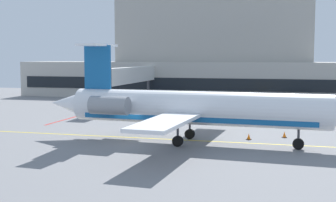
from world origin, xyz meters
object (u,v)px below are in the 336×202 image
object	(u,v)px
pushback_tractor	(241,110)
fuel_tank	(301,102)
regional_jet	(191,108)
baggage_tug	(94,103)

from	to	relation	value
pushback_tractor	fuel_tank	bearing A→B (deg)	49.32
regional_jet	pushback_tractor	size ratio (longest dim) A/B	8.09
regional_jet	fuel_tank	bearing A→B (deg)	69.84
baggage_tug	fuel_tank	distance (m)	28.68
fuel_tank	baggage_tug	bearing A→B (deg)	-169.59
regional_jet	fuel_tank	world-z (taller)	regional_jet
regional_jet	fuel_tank	size ratio (longest dim) A/B	4.05
pushback_tractor	baggage_tug	bearing A→B (deg)	171.25
pushback_tractor	regional_jet	bearing A→B (deg)	-97.79
baggage_tug	fuel_tank	size ratio (longest dim) A/B	0.48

